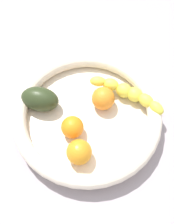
% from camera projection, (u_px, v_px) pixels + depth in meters
% --- Properties ---
extents(kitchen_counter, '(1.20, 1.20, 0.03)m').
position_uv_depth(kitchen_counter, '(87.00, 124.00, 0.74)').
color(kitchen_counter, '#9F939A').
rests_on(kitchen_counter, ground).
extents(fruit_bowl, '(0.36, 0.36, 0.06)m').
position_uv_depth(fruit_bowl, '(87.00, 116.00, 0.70)').
color(fruit_bowl, beige).
rests_on(fruit_bowl, kitchen_counter).
extents(banana_draped_left, '(0.18, 0.11, 0.04)m').
position_uv_depth(banana_draped_left, '(128.00, 92.00, 0.71)').
color(banana_draped_left, yellow).
rests_on(banana_draped_left, fruit_bowl).
extents(orange_front, '(0.05, 0.05, 0.05)m').
position_uv_depth(orange_front, '(72.00, 127.00, 0.67)').
color(orange_front, orange).
rests_on(orange_front, fruit_bowl).
extents(orange_mid_left, '(0.06, 0.06, 0.06)m').
position_uv_depth(orange_mid_left, '(103.00, 98.00, 0.70)').
color(orange_mid_left, orange).
rests_on(orange_mid_left, fruit_bowl).
extents(orange_mid_right, '(0.06, 0.06, 0.06)m').
position_uv_depth(orange_mid_right, '(79.00, 152.00, 0.64)').
color(orange_mid_right, orange).
rests_on(orange_mid_right, fruit_bowl).
extents(avocado_dark, '(0.11, 0.11, 0.06)m').
position_uv_depth(avocado_dark, '(40.00, 99.00, 0.70)').
color(avocado_dark, '#2C371C').
rests_on(avocado_dark, fruit_bowl).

